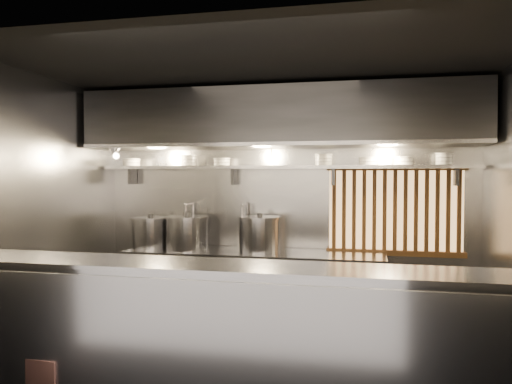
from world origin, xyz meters
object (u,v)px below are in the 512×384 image
at_px(heat_lamp, 115,151).
at_px(stock_pot_mid, 187,233).
at_px(pendant_bulb, 271,160).
at_px(stock_pot_left, 151,232).
at_px(stock_pot_right, 260,234).

relative_size(heat_lamp, stock_pot_mid, 0.57).
bearing_deg(pendant_bulb, stock_pot_left, -178.94).
bearing_deg(stock_pot_mid, stock_pot_left, 169.86).
distance_m(heat_lamp, stock_pot_right, 1.95).
bearing_deg(pendant_bulb, stock_pot_right, -162.39).
relative_size(heat_lamp, stock_pot_right, 0.56).
relative_size(heat_lamp, pendant_bulb, 1.87).
height_order(stock_pot_left, stock_pot_right, stock_pot_right).
bearing_deg(stock_pot_right, stock_pot_left, 179.44).
relative_size(stock_pot_left, stock_pot_right, 0.90).
xyz_separation_m(stock_pot_mid, stock_pot_right, (0.87, 0.08, 0.00)).
distance_m(stock_pot_mid, stock_pot_right, 0.87).
xyz_separation_m(stock_pot_left, stock_pot_mid, (0.50, -0.09, 0.01)).
bearing_deg(heat_lamp, stock_pot_right, 10.48).
distance_m(pendant_bulb, stock_pot_right, 0.87).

